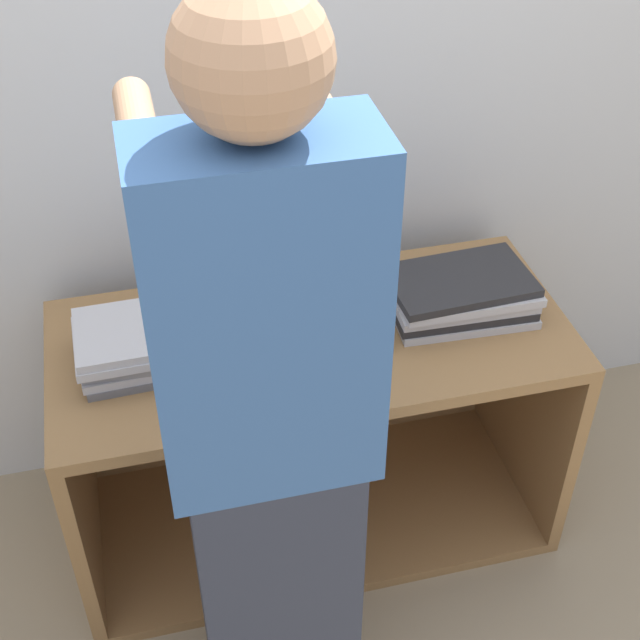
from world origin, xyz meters
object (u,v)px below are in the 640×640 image
at_px(laptop_open, 306,307).
at_px(laptop_stack_left, 155,342).
at_px(laptop_stack_right, 460,294).
at_px(person, 270,442).

relative_size(laptop_open, laptop_stack_left, 0.94).
xyz_separation_m(laptop_stack_right, person, (-0.61, -0.54, 0.15)).
height_order(laptop_stack_right, person, person).
relative_size(laptop_stack_left, person, 0.21).
distance_m(laptop_stack_left, laptop_stack_right, 0.79).
height_order(laptop_open, laptop_stack_right, laptop_open).
xyz_separation_m(laptop_open, laptop_stack_left, (-0.39, -0.06, 0.01)).
height_order(laptop_stack_left, laptop_stack_right, same).
bearing_deg(laptop_stack_left, person, -70.78).
xyz_separation_m(laptop_stack_left, laptop_stack_right, (0.79, 0.00, 0.00)).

